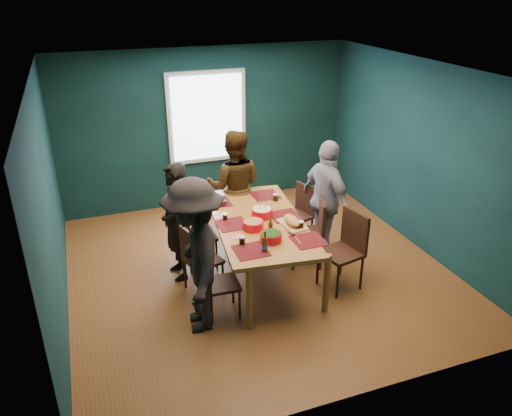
# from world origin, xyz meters

# --- Properties ---
(room) EXTENTS (5.01, 5.01, 2.71)m
(room) POSITION_xyz_m (0.00, 0.27, 1.37)
(room) COLOR brown
(room) RESTS_ON ground
(dining_table) EXTENTS (1.36, 2.33, 0.84)m
(dining_table) POSITION_xyz_m (-0.04, -0.16, 0.76)
(dining_table) COLOR #9C652E
(dining_table) RESTS_ON floor
(chair_left_far) EXTENTS (0.43, 0.43, 0.95)m
(chair_left_far) POSITION_xyz_m (-0.80, 0.39, 0.55)
(chair_left_far) COLOR black
(chair_left_far) RESTS_ON floor
(chair_left_mid) EXTENTS (0.51, 0.51, 0.91)m
(chair_left_mid) POSITION_xyz_m (-0.90, -0.26, 0.53)
(chair_left_mid) COLOR black
(chair_left_mid) RESTS_ON floor
(chair_left_near) EXTENTS (0.42, 0.42, 0.86)m
(chair_left_near) POSITION_xyz_m (-0.82, -0.79, 0.50)
(chair_left_near) COLOR black
(chair_left_near) RESTS_ON floor
(chair_right_far) EXTENTS (0.51, 0.51, 0.90)m
(chair_right_far) POSITION_xyz_m (0.90, 0.57, 0.52)
(chair_right_far) COLOR black
(chair_right_far) RESTS_ON floor
(chair_right_mid) EXTENTS (0.56, 0.56, 0.97)m
(chair_right_mid) POSITION_xyz_m (0.79, -0.10, 0.56)
(chair_right_mid) COLOR black
(chair_right_mid) RESTS_ON floor
(chair_right_near) EXTENTS (0.55, 0.55, 1.03)m
(chair_right_near) POSITION_xyz_m (0.96, -0.74, 0.60)
(chair_right_near) COLOR black
(chair_right_near) RESTS_ON floor
(person_far_left) EXTENTS (0.45, 0.62, 1.60)m
(person_far_left) POSITION_xyz_m (-1.04, 0.23, 0.80)
(person_far_left) COLOR black
(person_far_left) RESTS_ON floor
(person_back) EXTENTS (1.03, 0.93, 1.73)m
(person_back) POSITION_xyz_m (-0.01, 0.98, 0.87)
(person_back) COLOR black
(person_back) RESTS_ON floor
(person_right) EXTENTS (0.58, 1.06, 1.71)m
(person_right) POSITION_xyz_m (1.08, 0.10, 0.86)
(person_right) COLOR white
(person_right) RESTS_ON floor
(person_near_left) EXTENTS (0.83, 1.26, 1.82)m
(person_near_left) POSITION_xyz_m (-1.06, -0.90, 0.91)
(person_near_left) COLOR black
(person_near_left) RESTS_ON floor
(bowl_salad) EXTENTS (0.26, 0.26, 0.11)m
(bowl_salad) POSITION_xyz_m (-0.19, -0.36, 0.90)
(bowl_salad) COLOR red
(bowl_salad) RESTS_ON dining_table
(bowl_dumpling) EXTENTS (0.28, 0.28, 0.26)m
(bowl_dumpling) POSITION_xyz_m (0.04, -0.07, 0.90)
(bowl_dumpling) COLOR red
(bowl_dumpling) RESTS_ON dining_table
(bowl_herbs) EXTENTS (0.26, 0.26, 0.11)m
(bowl_herbs) POSITION_xyz_m (-0.09, -0.73, 0.90)
(bowl_herbs) COLOR red
(bowl_herbs) RESTS_ON dining_table
(cutting_board) EXTENTS (0.30, 0.55, 0.12)m
(cutting_board) POSITION_xyz_m (0.31, -0.44, 0.89)
(cutting_board) COLOR tan
(cutting_board) RESTS_ON dining_table
(small_bowl) EXTENTS (0.16, 0.16, 0.07)m
(small_bowl) POSITION_xyz_m (-0.37, 0.48, 0.88)
(small_bowl) COLOR black
(small_bowl) RESTS_ON dining_table
(beer_bottle_a) EXTENTS (0.07, 0.07, 0.26)m
(beer_bottle_a) POSITION_xyz_m (-0.25, -0.94, 0.93)
(beer_bottle_a) COLOR #44280C
(beer_bottle_a) RESTS_ON dining_table
(beer_bottle_b) EXTENTS (0.06, 0.06, 0.22)m
(beer_bottle_b) POSITION_xyz_m (-0.03, -0.56, 0.93)
(beer_bottle_b) COLOR #44280C
(beer_bottle_b) RESTS_ON dining_table
(cola_glass_a) EXTENTS (0.07, 0.07, 0.10)m
(cola_glass_a) POSITION_xyz_m (-0.44, -0.69, 0.90)
(cola_glass_a) COLOR black
(cola_glass_a) RESTS_ON dining_table
(cola_glass_b) EXTENTS (0.07, 0.07, 0.10)m
(cola_glass_b) POSITION_xyz_m (0.37, -0.56, 0.90)
(cola_glass_b) COLOR black
(cola_glass_b) RESTS_ON dining_table
(cola_glass_c) EXTENTS (0.07, 0.07, 0.10)m
(cola_glass_c) POSITION_xyz_m (0.40, 0.34, 0.90)
(cola_glass_c) COLOR black
(cola_glass_c) RESTS_ON dining_table
(cola_glass_d) EXTENTS (0.06, 0.06, 0.09)m
(cola_glass_d) POSITION_xyz_m (-0.45, 0.00, 0.89)
(cola_glass_d) COLOR black
(cola_glass_d) RESTS_ON dining_table
(napkin_a) EXTENTS (0.17, 0.17, 0.00)m
(napkin_a) POSITION_xyz_m (0.30, -0.10, 0.84)
(napkin_a) COLOR #DA605C
(napkin_a) RESTS_ON dining_table
(napkin_b) EXTENTS (0.14, 0.14, 0.00)m
(napkin_b) POSITION_xyz_m (-0.44, -0.49, 0.84)
(napkin_b) COLOR #DA605C
(napkin_b) RESTS_ON dining_table
(napkin_c) EXTENTS (0.15, 0.15, 0.00)m
(napkin_c) POSITION_xyz_m (0.33, -0.88, 0.84)
(napkin_c) COLOR #DA605C
(napkin_c) RESTS_ON dining_table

